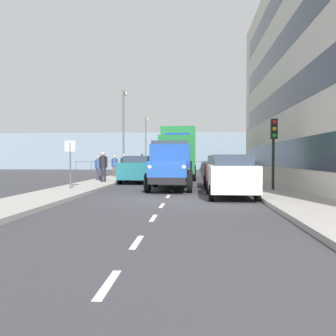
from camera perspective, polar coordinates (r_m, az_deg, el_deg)
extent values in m
plane|color=#38383D|center=(24.18, 1.62, -2.18)|extent=(80.00, 80.00, 0.00)
cube|color=#9E9993|center=(24.41, 12.61, -2.00)|extent=(2.32, 43.28, 0.15)
cube|color=#9E9993|center=(24.82, -9.18, -1.93)|extent=(2.32, 43.28, 0.15)
cube|color=silver|center=(4.86, -9.40, -17.55)|extent=(0.12, 1.10, 0.01)
cube|color=silver|center=(7.02, -4.92, -11.52)|extent=(0.12, 1.10, 0.01)
cube|color=silver|center=(9.71, -2.30, -7.84)|extent=(0.12, 1.10, 0.01)
cube|color=silver|center=(12.18, -0.96, -5.91)|extent=(0.12, 1.10, 0.01)
cube|color=silver|center=(15.03, 0.04, -4.47)|extent=(0.12, 1.10, 0.01)
cube|color=silver|center=(17.69, 0.67, -3.56)|extent=(0.12, 1.10, 0.01)
cube|color=silver|center=(20.28, 1.12, -2.89)|extent=(0.12, 1.10, 0.01)
cube|color=silver|center=(22.77, 1.46, -2.40)|extent=(0.12, 1.10, 0.01)
cube|color=silver|center=(25.10, 1.72, -2.03)|extent=(0.12, 1.10, 0.01)
cube|color=silver|center=(27.78, 1.96, -1.68)|extent=(0.12, 1.10, 0.01)
cube|color=silver|center=(30.70, 2.17, -1.36)|extent=(0.12, 1.10, 0.01)
cube|color=silver|center=(33.25, 2.33, -1.14)|extent=(0.12, 1.10, 0.01)
cube|color=silver|center=(35.80, 2.46, -0.94)|extent=(0.12, 1.10, 0.01)
cube|color=silver|center=(38.39, 2.58, -0.77)|extent=(0.12, 1.10, 0.01)
cube|color=silver|center=(41.21, 2.69, -0.61)|extent=(0.12, 1.10, 0.01)
cube|color=#2D3847|center=(21.91, 16.76, 2.07)|extent=(0.08, 21.29, 1.40)
cube|color=#2D3847|center=(22.14, 16.82, 9.86)|extent=(0.08, 21.29, 1.40)
cube|color=#2D3847|center=(22.77, 16.89, 17.35)|extent=(0.08, 21.29, 1.40)
cube|color=gray|center=(48.77, 2.93, 2.67)|extent=(80.00, 0.80, 5.00)
cylinder|color=#4C5156|center=(46.97, 20.17, 0.30)|extent=(0.08, 0.08, 1.20)
cylinder|color=#4C5156|center=(46.46, 17.79, 0.30)|extent=(0.08, 0.08, 1.20)
cylinder|color=#4C5156|center=(46.03, 15.37, 0.31)|extent=(0.08, 0.08, 1.20)
cylinder|color=#4C5156|center=(45.68, 12.91, 0.32)|extent=(0.08, 0.08, 1.20)
cylinder|color=#4C5156|center=(45.42, 10.42, 0.33)|extent=(0.08, 0.08, 1.20)
cylinder|color=#4C5156|center=(45.25, 7.90, 0.33)|extent=(0.08, 0.08, 1.20)
cylinder|color=#4C5156|center=(45.17, 5.37, 0.34)|extent=(0.08, 0.08, 1.20)
cylinder|color=#4C5156|center=(45.17, 2.83, 0.34)|extent=(0.08, 0.08, 1.20)
cylinder|color=#4C5156|center=(45.26, 0.30, 0.35)|extent=(0.08, 0.08, 1.20)
cylinder|color=#4C5156|center=(45.44, -2.22, 0.35)|extent=(0.08, 0.08, 1.20)
cylinder|color=#4C5156|center=(45.71, -4.71, 0.36)|extent=(0.08, 0.08, 1.20)
cylinder|color=#4C5156|center=(46.06, -7.17, 0.36)|extent=(0.08, 0.08, 1.20)
cylinder|color=#4C5156|center=(46.50, -9.59, 0.36)|extent=(0.08, 0.08, 1.20)
cylinder|color=#4C5156|center=(47.01, -11.96, 0.36)|extent=(0.08, 0.08, 1.20)
cylinder|color=#4C5156|center=(47.61, -14.27, 0.36)|extent=(0.08, 0.08, 1.20)
cube|color=#4C5156|center=(45.16, 2.83, 1.00)|extent=(28.00, 0.08, 0.08)
cube|color=black|center=(18.31, 0.45, -1.51)|extent=(1.64, 5.60, 0.30)
cube|color=#1E479E|center=(16.44, 0.03, -0.12)|extent=(1.72, 1.90, 0.70)
cube|color=silver|center=(15.55, -0.21, -0.33)|extent=(1.16, 0.08, 0.56)
sphere|color=white|center=(15.51, 2.50, 0.14)|extent=(0.20, 0.20, 0.20)
sphere|color=white|center=(15.62, -2.90, 0.15)|extent=(0.20, 0.20, 0.20)
cube|color=#1E479E|center=(17.95, 0.38, 1.86)|extent=(1.93, 1.34, 1.15)
cube|color=#2D3847|center=(17.95, 0.38, 3.37)|extent=(1.78, 1.23, 0.56)
cube|color=#2D2319|center=(19.64, 0.71, -0.63)|extent=(2.10, 2.80, 0.16)
cube|color=black|center=(19.59, 3.65, 0.30)|extent=(0.08, 2.80, 0.56)
cube|color=black|center=(19.71, -2.22, 0.31)|extent=(0.08, 2.80, 0.56)
cylinder|color=black|center=(16.60, 3.40, -2.35)|extent=(0.24, 0.90, 0.90)
cylinder|color=black|center=(16.74, -3.23, -2.32)|extent=(0.24, 0.90, 0.90)
cylinder|color=black|center=(19.82, 3.53, -1.71)|extent=(0.24, 0.90, 0.90)
cylinder|color=black|center=(19.93, -2.03, -1.69)|extent=(0.24, 0.90, 0.90)
cube|color=#1E7033|center=(24.85, 1.45, 2.12)|extent=(2.40, 2.21, 2.60)
cube|color=#2D3847|center=(24.86, 1.45, 3.44)|extent=(2.20, 2.04, 0.80)
cube|color=#1933B2|center=(24.90, 1.45, 5.35)|extent=(1.75, 0.20, 0.16)
cube|color=#1E7033|center=(28.85, 1.83, 3.15)|extent=(2.50, 5.95, 3.00)
cube|color=black|center=(27.92, 1.75, -0.23)|extent=(2.00, 8.08, 0.36)
cylinder|color=black|center=(24.93, 4.10, -0.87)|extent=(0.28, 1.04, 1.04)
cylinder|color=black|center=(25.04, -1.17, -0.85)|extent=(0.28, 1.04, 1.04)
cylinder|color=black|center=(28.54, 4.11, -0.56)|extent=(0.28, 1.04, 1.04)
cylinder|color=black|center=(28.64, -0.50, -0.54)|extent=(0.28, 1.04, 1.04)
cylinder|color=black|center=(30.66, 4.12, -0.41)|extent=(0.28, 1.04, 1.04)
cylinder|color=black|center=(30.75, -0.17, -0.40)|extent=(0.28, 1.04, 1.04)
cube|color=white|center=(14.74, 9.87, -1.51)|extent=(1.77, 3.91, 1.00)
cube|color=#2D3847|center=(14.52, 9.96, 1.24)|extent=(1.45, 2.15, 0.42)
cylinder|color=black|center=(15.93, 6.42, -3.07)|extent=(0.18, 0.60, 0.60)
cylinder|color=black|center=(16.08, 12.41, -3.05)|extent=(0.18, 0.60, 0.60)
cylinder|color=black|center=(13.51, 6.82, -3.91)|extent=(0.18, 0.60, 0.60)
cylinder|color=black|center=(13.69, 13.87, -3.87)|extent=(0.18, 0.60, 0.60)
cube|color=maroon|center=(19.66, 8.45, -0.73)|extent=(1.78, 3.81, 1.00)
cube|color=#2D3847|center=(19.44, 8.50, 1.34)|extent=(1.46, 2.09, 0.42)
cylinder|color=black|center=(20.82, 5.88, -1.97)|extent=(0.18, 0.60, 0.60)
cylinder|color=black|center=(20.93, 10.52, -1.97)|extent=(0.18, 0.60, 0.60)
cylinder|color=black|center=(18.46, 6.09, -2.43)|extent=(0.18, 0.60, 0.60)
cylinder|color=black|center=(18.60, 11.32, -2.42)|extent=(0.18, 0.60, 0.60)
cube|color=#1E6670|center=(23.06, -4.85, -0.38)|extent=(1.85, 4.08, 1.00)
cube|color=#2D3847|center=(23.24, -4.78, 1.39)|extent=(1.52, 2.24, 0.42)
cylinder|color=black|center=(21.70, -3.08, -1.82)|extent=(0.18, 0.60, 0.60)
cylinder|color=black|center=(21.99, -7.63, -1.78)|extent=(0.18, 0.60, 0.60)
cylinder|color=black|center=(24.21, -2.32, -1.46)|extent=(0.18, 0.60, 0.60)
cylinder|color=black|center=(24.47, -6.42, -1.44)|extent=(0.18, 0.60, 0.60)
cube|color=black|center=(28.77, -3.04, 0.02)|extent=(1.81, 4.04, 1.00)
cube|color=#2D3847|center=(28.95, -2.99, 1.44)|extent=(1.48, 2.22, 0.42)
cylinder|color=black|center=(27.44, -1.59, -1.10)|extent=(0.18, 0.60, 0.60)
cylinder|color=black|center=(27.67, -5.14, -1.08)|extent=(0.18, 0.60, 0.60)
cylinder|color=black|center=(29.93, -1.10, -0.87)|extent=(0.18, 0.60, 0.60)
cylinder|color=black|center=(30.14, -4.36, -0.86)|extent=(0.18, 0.60, 0.60)
cube|color=slate|center=(34.90, -1.76, 0.30)|extent=(1.71, 4.64, 1.00)
cube|color=#2D3847|center=(35.09, -1.73, 1.47)|extent=(1.40, 2.55, 0.42)
cylinder|color=black|center=(33.41, -0.64, -0.61)|extent=(0.18, 0.60, 0.60)
cylinder|color=black|center=(33.58, -3.39, -0.61)|extent=(0.18, 0.60, 0.60)
cylinder|color=black|center=(36.27, -0.25, -0.44)|extent=(0.18, 0.60, 0.60)
cylinder|color=black|center=(36.43, -2.79, -0.43)|extent=(0.18, 0.60, 0.60)
cylinder|color=black|center=(22.09, -9.92, -1.03)|extent=(0.14, 0.14, 0.88)
cylinder|color=black|center=(22.13, -10.37, -1.03)|extent=(0.14, 0.14, 0.88)
cylinder|color=black|center=(22.09, -10.16, 1.01)|extent=(0.34, 0.34, 0.70)
cylinder|color=black|center=(22.03, -9.60, 0.93)|extent=(0.09, 0.09, 0.64)
cylinder|color=black|center=(22.14, -10.71, 0.92)|extent=(0.09, 0.09, 0.64)
sphere|color=tan|center=(22.09, -10.16, 2.23)|extent=(0.24, 0.24, 0.24)
cylinder|color=#383342|center=(23.81, -10.64, -0.99)|extent=(0.14, 0.14, 0.76)
cylinder|color=#383342|center=(23.86, -11.06, -0.98)|extent=(0.14, 0.14, 0.76)
cylinder|color=#2D4C8C|center=(23.82, -10.86, 0.65)|extent=(0.34, 0.34, 0.60)
cylinder|color=#2D4C8C|center=(23.76, -10.34, 0.58)|extent=(0.09, 0.09, 0.55)
cylinder|color=#2D4C8C|center=(23.88, -11.37, 0.58)|extent=(0.09, 0.09, 0.55)
sphere|color=tan|center=(23.81, -10.86, 1.62)|extent=(0.21, 0.21, 0.21)
cylinder|color=#4C473D|center=(26.20, -6.71, -0.66)|extent=(0.14, 0.14, 0.83)
cylinder|color=#4C473D|center=(26.24, -7.10, -0.66)|extent=(0.14, 0.14, 0.83)
cylinder|color=black|center=(26.20, -6.91, 0.96)|extent=(0.34, 0.34, 0.66)
cylinder|color=black|center=(26.16, -6.44, 0.89)|extent=(0.09, 0.09, 0.60)
cylinder|color=black|center=(26.25, -7.38, 0.89)|extent=(0.09, 0.09, 0.60)
sphere|color=tan|center=(26.20, -6.91, 1.92)|extent=(0.22, 0.22, 0.22)
cylinder|color=#4C473D|center=(28.77, -8.21, -0.50)|extent=(0.14, 0.14, 0.79)
cylinder|color=#4C473D|center=(28.81, -8.56, -0.50)|extent=(0.14, 0.14, 0.79)
cylinder|color=#2D4C8C|center=(28.77, -8.39, 0.91)|extent=(0.34, 0.34, 0.62)
cylinder|color=#2D4C8C|center=(28.72, -7.96, 0.84)|extent=(0.09, 0.09, 0.57)
cylinder|color=#2D4C8C|center=(28.82, -8.82, 0.84)|extent=(0.09, 0.09, 0.57)
sphere|color=tan|center=(28.77, -8.40, 1.74)|extent=(0.21, 0.21, 0.21)
cylinder|color=black|center=(17.19, 16.19, 2.06)|extent=(0.12, 0.12, 3.20)
cube|color=black|center=(17.11, 16.32, 5.91)|extent=(0.28, 0.24, 0.90)
sphere|color=red|center=(17.01, 16.41, 6.95)|extent=(0.18, 0.18, 0.18)
sphere|color=orange|center=(16.99, 16.40, 5.94)|extent=(0.18, 0.18, 0.18)
sphere|color=green|center=(16.97, 16.40, 4.93)|extent=(0.18, 0.18, 0.18)
cylinder|color=#59595B|center=(30.14, -7.01, 5.49)|extent=(0.16, 0.16, 6.99)
cylinder|color=#59595B|center=(31.00, -6.87, 11.71)|extent=(0.10, 0.90, 0.10)
sphere|color=silver|center=(31.42, -6.71, 11.48)|extent=(0.32, 0.32, 0.32)
cylinder|color=#59595B|center=(42.72, -3.50, 3.79)|extent=(0.16, 0.16, 6.15)
cylinder|color=#59595B|center=(43.38, -3.43, 7.70)|extent=(0.10, 0.90, 0.10)
sphere|color=silver|center=(43.82, -3.35, 7.57)|extent=(0.32, 0.32, 0.32)
cylinder|color=#4C4C4C|center=(17.69, -15.10, 0.43)|extent=(0.07, 0.07, 2.20)
cube|color=silver|center=(17.70, -15.12, 3.34)|extent=(0.50, 0.04, 0.50)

